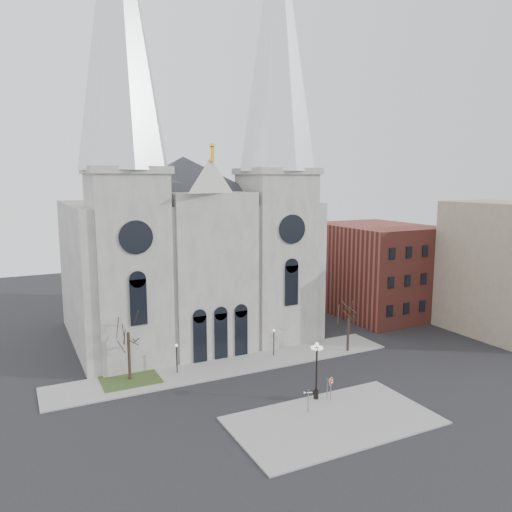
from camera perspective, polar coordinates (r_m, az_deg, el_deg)
name	(u,v)px	position (r m, az deg, el deg)	size (l,w,h in m)	color
ground	(276,405)	(48.98, 2.30, -16.67)	(160.00, 160.00, 0.00)	black
sidewalk_near	(333,420)	(46.60, 8.82, -18.08)	(18.00, 10.00, 0.14)	gray
sidewalk_far	(229,366)	(58.04, -3.06, -12.41)	(40.00, 6.00, 0.14)	gray
grass_patch	(130,380)	(55.85, -14.19, -13.53)	(6.00, 5.00, 0.18)	#2C401B
cathedral	(192,199)	(65.22, -7.37, 6.47)	(33.00, 26.66, 54.00)	gray
bg_building_brick	(376,269)	(80.76, 13.56, -1.46)	(14.00, 18.00, 14.00)	brown
bg_building_tan	(501,269)	(75.30, 26.19, -1.32)	(10.00, 14.00, 18.00)	gray
tree_left	(128,329)	(54.02, -14.42, -8.13)	(3.20, 3.20, 7.50)	black
tree_right	(349,316)	(62.25, 10.53, -6.80)	(3.20, 3.20, 6.00)	black
ped_lamp_left	(177,353)	(55.75, -9.06, -10.94)	(0.32, 0.32, 3.26)	black
ped_lamp_right	(274,338)	(60.18, 2.05, -9.33)	(0.32, 0.32, 3.26)	black
stop_sign	(331,384)	(49.43, 8.55, -14.23)	(0.83, 0.16, 2.31)	slate
globe_lamp	(317,363)	(48.89, 6.94, -12.09)	(1.28, 1.28, 5.63)	black
one_way_sign	(308,397)	(46.90, 5.99, -15.73)	(0.91, 0.40, 2.20)	slate
street_name_sign	(328,386)	(49.94, 8.20, -14.52)	(0.64, 0.22, 2.05)	slate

